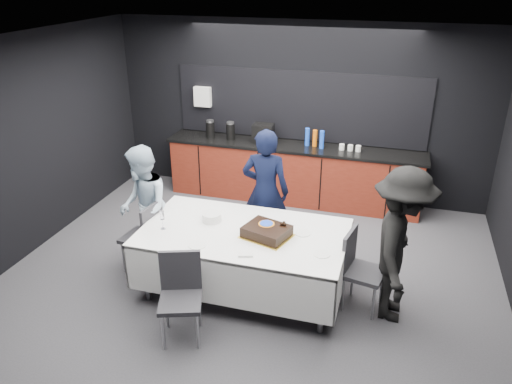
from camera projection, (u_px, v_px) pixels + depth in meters
ground at (254, 270)px, 6.31m from camera, size 6.00×6.00×0.00m
room_shell at (253, 129)px, 5.54m from camera, size 6.04×5.04×2.82m
kitchenette at (292, 168)px, 8.02m from camera, size 4.10×0.64×2.05m
party_table at (244, 242)px, 5.70m from camera, size 2.32×1.32×0.78m
cake_assembly at (267, 232)px, 5.50m from camera, size 0.60×0.54×0.16m
plate_stack at (212, 217)px, 5.85m from camera, size 0.23×0.23×0.10m
loose_plate_near at (197, 245)px, 5.35m from camera, size 0.19×0.19×0.01m
loose_plate_right_a at (303, 233)px, 5.59m from camera, size 0.18×0.18×0.01m
loose_plate_right_b at (322, 254)px, 5.19m from camera, size 0.18×0.18×0.01m
loose_plate_far at (256, 219)px, 5.90m from camera, size 0.21×0.21×0.01m
fork_pile at (246, 254)px, 5.17m from camera, size 0.18×0.14×0.02m
champagne_flute at (162, 216)px, 5.63m from camera, size 0.06×0.06×0.22m
chair_left at (146, 233)px, 6.11m from camera, size 0.47×0.47×0.92m
chair_right at (358, 264)px, 5.46m from camera, size 0.49×0.49×0.92m
chair_near at (181, 290)px, 5.03m from camera, size 0.54×0.54×0.92m
person_center at (266, 192)px, 6.46m from camera, size 0.64×0.44×1.69m
person_left at (144, 208)px, 6.18m from camera, size 0.90×0.96×1.57m
person_right at (400, 246)px, 5.18m from camera, size 0.67×1.13×1.73m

